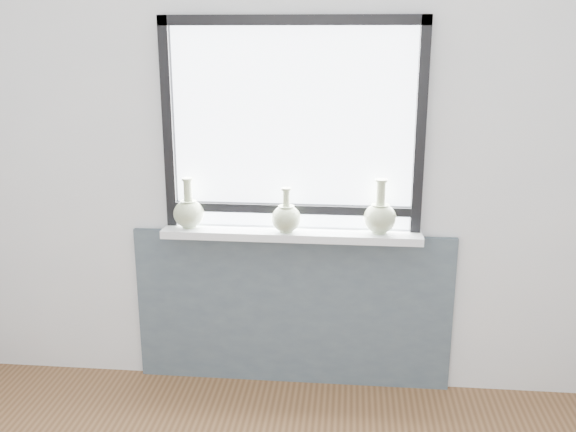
# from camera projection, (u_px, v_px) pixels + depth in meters

# --- Properties ---
(back_wall) EXTENTS (3.60, 0.02, 2.60)m
(back_wall) POSITION_uv_depth(u_px,v_px,m) (293.00, 149.00, 3.25)
(back_wall) COLOR silver
(back_wall) RESTS_ON ground
(apron_panel) EXTENTS (1.70, 0.03, 0.86)m
(apron_panel) POSITION_uv_depth(u_px,v_px,m) (292.00, 309.00, 3.46)
(apron_panel) COLOR #4C5A63
(apron_panel) RESTS_ON ground
(windowsill) EXTENTS (1.32, 0.18, 0.04)m
(windowsill) POSITION_uv_depth(u_px,v_px,m) (291.00, 234.00, 3.27)
(windowsill) COLOR white
(windowsill) RESTS_ON apron_panel
(window) EXTENTS (1.30, 0.06, 1.05)m
(window) POSITION_uv_depth(u_px,v_px,m) (292.00, 122.00, 3.17)
(window) COLOR black
(window) RESTS_ON windowsill
(vase_a) EXTENTS (0.16, 0.16, 0.26)m
(vase_a) POSITION_uv_depth(u_px,v_px,m) (189.00, 212.00, 3.29)
(vase_a) COLOR #AFC093
(vase_a) RESTS_ON windowsill
(vase_b) EXTENTS (0.15, 0.15, 0.23)m
(vase_b) POSITION_uv_depth(u_px,v_px,m) (286.00, 217.00, 3.21)
(vase_b) COLOR #AFC093
(vase_b) RESTS_ON windowsill
(vase_c) EXTENTS (0.16, 0.16, 0.27)m
(vase_c) POSITION_uv_depth(u_px,v_px,m) (380.00, 216.00, 3.20)
(vase_c) COLOR #AFC093
(vase_c) RESTS_ON windowsill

